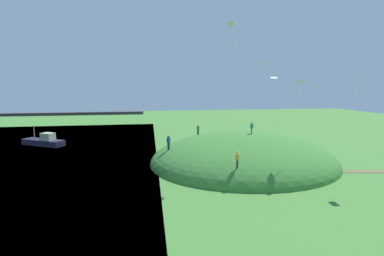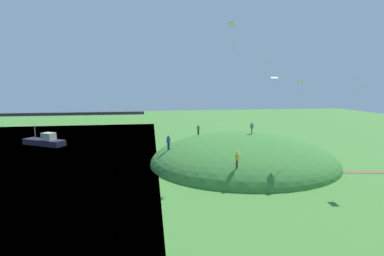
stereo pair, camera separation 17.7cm
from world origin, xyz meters
name	(u,v)px [view 1 (the left image)]	position (x,y,z in m)	size (l,w,h in m)	color
ground_plane	(195,165)	(0.00, 0.00, 0.00)	(160.00, 160.00, 0.00)	#437F34
grass_hill	(242,161)	(6.63, 0.79, 0.00)	(24.58, 22.09, 7.35)	#3A7932
dirt_path	(376,172)	(20.63, -5.96, 0.02)	(14.59, 1.06, 0.04)	brown
bridge_deck_far	(49,114)	(-28.66, 34.01, 3.63)	(43.16, 1.80, 0.70)	#464545
boat_on_lake	(44,141)	(-23.50, 15.66, 0.70)	(7.83, 5.69, 3.37)	#231F33
person_watching_kites	(252,127)	(7.91, 1.13, 4.65)	(0.59, 0.59, 1.61)	#534545
person_on_hilltop	(237,158)	(2.92, -7.96, 3.00)	(0.57, 0.57, 1.67)	#3B292B
person_with_child	(198,129)	(1.74, 7.34, 3.58)	(0.56, 0.56, 1.61)	black
person_near_shore	(169,141)	(-3.31, 0.10, 3.27)	(0.61, 0.61, 1.81)	#1A3349
kite_1	(274,78)	(15.26, 10.43, 11.34)	(1.33, 1.04, 2.15)	silver
kite_2	(302,83)	(10.53, -5.93, 10.29)	(0.81, 0.87, 1.95)	white
kite_4	(233,43)	(8.04, 10.76, 16.95)	(0.78, 0.75, 2.02)	white
kite_5	(362,81)	(15.21, -8.84, 10.49)	(0.75, 0.99, 1.63)	white
kite_6	(262,64)	(13.03, 10.30, 13.58)	(0.92, 0.71, 1.77)	white
kite_8	(231,24)	(3.46, -3.21, 16.62)	(1.36, 1.44, 1.67)	silver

